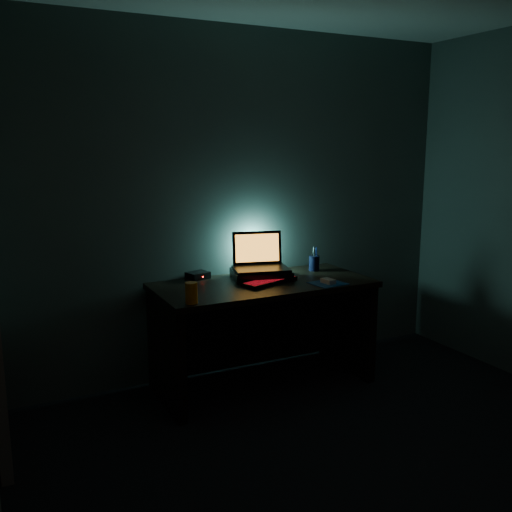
% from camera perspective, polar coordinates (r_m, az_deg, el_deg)
% --- Properties ---
extents(room, '(3.50, 4.00, 2.50)m').
position_cam_1_polar(room, '(2.52, 17.83, 0.67)').
color(room, black).
rests_on(room, ground).
extents(desk, '(1.50, 0.70, 0.75)m').
position_cam_1_polar(desk, '(4.04, 0.40, -6.03)').
color(desk, black).
rests_on(desk, ground).
extents(riser, '(0.46, 0.39, 0.06)m').
position_cam_1_polar(riser, '(4.03, 0.51, -1.84)').
color(riser, black).
rests_on(riser, desk).
extents(laptop, '(0.43, 0.36, 0.26)m').
position_cam_1_polar(laptop, '(4.06, 0.35, -0.44)').
color(laptop, black).
rests_on(laptop, riser).
extents(keyboard, '(0.44, 0.26, 0.03)m').
position_cam_1_polar(keyboard, '(3.90, 1.40, -2.55)').
color(keyboard, black).
rests_on(keyboard, desk).
extents(mousepad, '(0.24, 0.22, 0.00)m').
position_cam_1_polar(mousepad, '(3.92, 7.22, -2.74)').
color(mousepad, navy).
rests_on(mousepad, desk).
extents(mouse, '(0.07, 0.10, 0.03)m').
position_cam_1_polar(mouse, '(3.91, 7.23, -2.50)').
color(mouse, '#9A9A9F').
rests_on(mouse, mousepad).
extents(pen_cup, '(0.10, 0.10, 0.11)m').
position_cam_1_polar(pen_cup, '(4.30, 5.84, -0.72)').
color(pen_cup, black).
rests_on(pen_cup, desk).
extents(juice_glass, '(0.09, 0.09, 0.13)m').
position_cam_1_polar(juice_glass, '(3.42, -6.48, -3.68)').
color(juice_glass, orange).
rests_on(juice_glass, desk).
extents(router, '(0.17, 0.15, 0.05)m').
position_cam_1_polar(router, '(4.04, -5.84, -1.94)').
color(router, black).
rests_on(router, desk).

